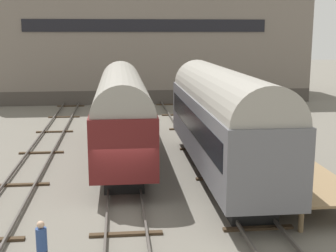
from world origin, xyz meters
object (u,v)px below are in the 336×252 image
bench (262,140)px  person_worker (42,243)px  train_car_grey (222,116)px  train_car_maroon (122,108)px

bench → person_worker: 14.41m
bench → person_worker: bearing=-133.2°
train_car_grey → bench: bearing=30.6°
bench → train_car_grey: bearing=-149.4°
bench → train_car_maroon: bearing=159.3°
bench → person_worker: size_ratio=0.81×
train_car_maroon → train_car_grey: train_car_grey is taller
person_worker → train_car_grey: bearing=51.0°
train_car_grey → person_worker: (-7.28, -8.98, -2.01)m
person_worker → bench: bearing=46.8°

